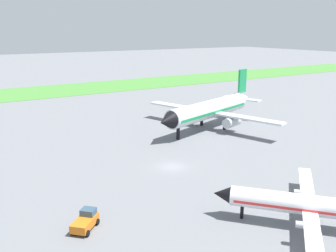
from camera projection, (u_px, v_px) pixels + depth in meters
ground_plane at (172, 167)px, 58.87m from camera, size 600.00×600.00×0.00m
grass_taxiway_strip at (40, 92)px, 128.43m from camera, size 360.00×28.00×0.08m
airplane_midfield_jet at (210, 109)px, 80.52m from camera, size 32.36×32.68×11.86m
airplane_foreground_turboprop at (310, 205)px, 40.18m from camera, size 19.64×17.65×7.38m
pushback_tug_near_gate at (85, 221)px, 40.42m from camera, size 3.83×3.81×1.95m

